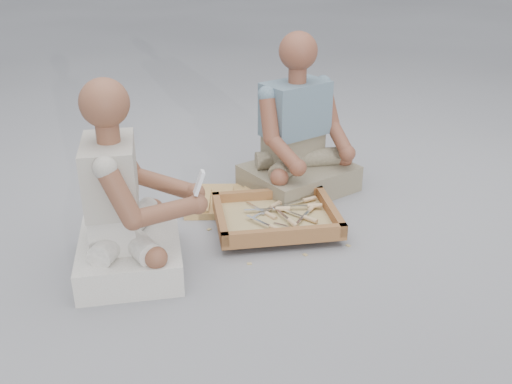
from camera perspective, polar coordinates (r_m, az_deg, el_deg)
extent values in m
plane|color=gray|center=(2.46, 2.67, -6.99)|extent=(60.00, 60.00, 0.00)
cube|color=#9F803D|center=(2.94, -1.67, -0.89)|extent=(0.60, 0.47, 0.04)
cube|color=brown|center=(2.69, 1.99, -2.84)|extent=(0.59, 0.49, 0.02)
cube|color=brown|center=(2.86, 1.22, -0.29)|extent=(0.56, 0.07, 0.06)
cube|color=brown|center=(2.50, 2.90, -4.28)|extent=(0.56, 0.07, 0.06)
cube|color=brown|center=(2.74, 7.43, -1.74)|extent=(0.06, 0.45, 0.06)
cube|color=brown|center=(2.64, -3.62, -2.56)|extent=(0.06, 0.45, 0.06)
cube|color=tan|center=(2.69, 2.00, -2.61)|extent=(0.52, 0.41, 0.01)
cube|color=white|center=(2.61, 0.25, -2.89)|extent=(0.09, 0.13, 0.00)
cylinder|color=tan|center=(2.54, 2.03, -3.70)|extent=(0.06, 0.07, 0.02)
cube|color=white|center=(2.68, 2.53, -2.14)|extent=(0.05, 0.15, 0.00)
cylinder|color=tan|center=(2.60, 3.72, -3.12)|extent=(0.04, 0.07, 0.02)
cube|color=white|center=(2.75, 1.53, -1.70)|extent=(0.12, 0.11, 0.00)
cylinder|color=tan|center=(2.83, 2.83, -0.91)|extent=(0.07, 0.06, 0.02)
cube|color=white|center=(2.71, 3.56, -2.07)|extent=(0.10, 0.13, 0.00)
cylinder|color=tan|center=(2.65, 5.49, -2.74)|extent=(0.06, 0.07, 0.02)
cube|color=white|center=(2.72, 0.39, -1.76)|extent=(0.15, 0.04, 0.00)
cylinder|color=tan|center=(2.73, 2.69, -1.67)|extent=(0.07, 0.03, 0.02)
cube|color=white|center=(2.71, 0.52, -2.11)|extent=(0.13, 0.10, 0.00)
cylinder|color=tan|center=(2.79, 1.91, -1.31)|extent=(0.07, 0.06, 0.02)
cube|color=white|center=(2.75, 3.62, -1.40)|extent=(0.15, 0.04, 0.00)
cylinder|color=tan|center=(2.76, 5.89, -1.36)|extent=(0.07, 0.03, 0.02)
cube|color=white|center=(2.67, 4.76, -2.46)|extent=(0.11, 0.12, 0.00)
cylinder|color=tan|center=(2.76, 5.65, -1.52)|extent=(0.06, 0.07, 0.02)
cube|color=white|center=(2.60, 3.27, -3.49)|extent=(0.12, 0.11, 0.00)
cylinder|color=tan|center=(2.56, 5.48, -4.06)|extent=(0.07, 0.06, 0.02)
cube|color=white|center=(2.79, 3.45, -1.18)|extent=(0.15, 0.05, 0.00)
cylinder|color=tan|center=(2.84, 5.36, -0.73)|extent=(0.07, 0.04, 0.02)
cube|color=white|center=(2.76, 0.04, -1.59)|extent=(0.08, 0.14, 0.00)
cylinder|color=tan|center=(2.69, 1.51, -2.40)|extent=(0.05, 0.07, 0.02)
cube|color=tan|center=(2.67, 5.85, -4.30)|extent=(0.02, 0.02, 0.00)
cube|color=tan|center=(2.80, 7.87, -2.98)|extent=(0.02, 0.02, 0.00)
cube|color=tan|center=(2.60, 9.20, -5.31)|extent=(0.02, 0.02, 0.00)
cube|color=tan|center=(2.77, -3.55, -3.07)|extent=(0.02, 0.02, 0.00)
cube|color=tan|center=(2.71, -4.72, -3.75)|extent=(0.02, 0.02, 0.00)
cube|color=tan|center=(2.44, -0.66, -7.18)|extent=(0.02, 0.02, 0.00)
cube|color=tan|center=(2.51, 4.94, -6.27)|extent=(0.02, 0.02, 0.00)
cube|color=tan|center=(2.67, 5.65, -4.25)|extent=(0.02, 0.02, 0.00)
cube|color=silver|center=(2.45, -12.44, -5.98)|extent=(0.43, 0.53, 0.13)
cube|color=silver|center=(2.38, -14.05, -3.02)|extent=(0.19, 0.29, 0.16)
cube|color=#AAA496|center=(2.29, -14.37, 1.74)|extent=(0.21, 0.33, 0.27)
sphere|color=brown|center=(2.20, -14.92, 8.61)|extent=(0.19, 0.19, 0.19)
sphere|color=brown|center=(2.39, -6.10, -0.11)|extent=(0.08, 0.08, 0.08)
sphere|color=brown|center=(2.29, -5.86, -1.22)|extent=(0.08, 0.08, 0.08)
cube|color=gray|center=(3.09, 4.30, 1.42)|extent=(0.66, 0.60, 0.14)
cube|color=gray|center=(3.08, 3.72, 4.38)|extent=(0.35, 0.29, 0.17)
cube|color=slate|center=(3.00, 3.95, 8.32)|extent=(0.39, 0.32, 0.28)
sphere|color=brown|center=(2.92, 4.25, 13.88)|extent=(0.20, 0.20, 0.20)
sphere|color=brown|center=(3.01, 9.12, 3.85)|extent=(0.09, 0.09, 0.09)
sphere|color=brown|center=(2.80, 4.21, 2.45)|extent=(0.09, 0.09, 0.09)
cube|color=white|center=(2.25, -5.71, 0.93)|extent=(0.05, 0.04, 0.10)
cube|color=black|center=(2.25, -5.72, 1.14)|extent=(0.02, 0.03, 0.03)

